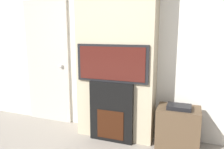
% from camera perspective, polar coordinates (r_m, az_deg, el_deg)
% --- Properties ---
extents(wall_back, '(6.00, 0.06, 2.70)m').
position_cam_1_polar(wall_back, '(3.29, 2.36, 7.90)').
color(wall_back, silver).
rests_on(wall_back, ground_plane).
extents(chimney_breast, '(1.11, 0.36, 2.70)m').
position_cam_1_polar(chimney_breast, '(3.10, 1.16, 7.72)').
color(chimney_breast, '#BCAD8E').
rests_on(chimney_breast, ground_plane).
extents(fireplace, '(0.62, 0.15, 0.86)m').
position_cam_1_polar(fireplace, '(3.12, -0.01, -9.68)').
color(fireplace, black).
rests_on(fireplace, ground_plane).
extents(television, '(1.01, 0.07, 0.51)m').
position_cam_1_polar(television, '(2.95, -0.02, 2.93)').
color(television, black).
rests_on(television, fireplace).
extents(media_stand, '(0.54, 0.39, 0.62)m').
position_cam_1_polar(media_stand, '(3.06, 16.84, -13.24)').
color(media_stand, brown).
rests_on(media_stand, ground_plane).
extents(entry_door, '(0.83, 0.09, 2.05)m').
position_cam_1_polar(entry_door, '(3.87, -16.46, 3.03)').
color(entry_door, '#BCB7AD').
rests_on(entry_door, ground_plane).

